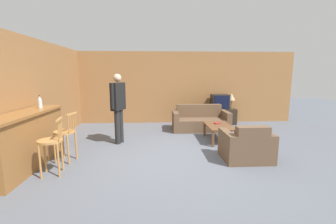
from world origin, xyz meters
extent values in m
plane|color=#565B66|center=(0.00, 0.00, 0.00)|extent=(24.00, 24.00, 0.00)
cube|color=#9E6B3D|center=(0.00, 3.61, 1.30)|extent=(9.40, 0.08, 2.60)
cube|color=#9E6B3D|center=(-3.19, 1.31, 1.30)|extent=(0.08, 8.61, 2.60)
cube|color=brown|center=(-2.86, -0.44, 0.51)|extent=(0.47, 2.10, 1.03)
cube|color=brown|center=(-2.86, -0.44, 1.05)|extent=(0.55, 2.16, 0.05)
cylinder|color=#B77F42|center=(-2.26, -0.78, 0.63)|extent=(0.48, 0.48, 0.04)
cylinder|color=#B77F42|center=(-2.43, -0.66, 0.30)|extent=(0.04, 0.04, 0.61)
cylinder|color=#B77F42|center=(-2.38, -0.95, 0.30)|extent=(0.04, 0.04, 0.61)
cylinder|color=#B77F42|center=(-2.14, -0.61, 0.30)|extent=(0.04, 0.04, 0.61)
cylinder|color=#B77F42|center=(-2.09, -0.90, 0.30)|extent=(0.04, 0.04, 0.61)
cylinder|color=#B77F42|center=(-2.11, -0.63, 0.81)|extent=(0.02, 0.02, 0.33)
cylinder|color=#B77F42|center=(-2.09, -0.71, 0.81)|extent=(0.02, 0.02, 0.33)
cylinder|color=#B77F42|center=(-2.08, -0.79, 0.81)|extent=(0.02, 0.02, 0.33)
cylinder|color=#B77F42|center=(-2.06, -0.87, 0.81)|extent=(0.02, 0.02, 0.33)
cube|color=#B77F42|center=(-2.08, -0.75, 1.00)|extent=(0.10, 0.35, 0.04)
cylinder|color=#B77F42|center=(-2.26, -0.15, 0.63)|extent=(0.49, 0.49, 0.04)
cylinder|color=#B77F42|center=(-2.37, 0.02, 0.30)|extent=(0.04, 0.04, 0.61)
cylinder|color=#B77F42|center=(-2.43, -0.27, 0.30)|extent=(0.04, 0.04, 0.61)
cylinder|color=#B77F42|center=(-2.09, -0.04, 0.30)|extent=(0.04, 0.04, 0.61)
cylinder|color=#B77F42|center=(-2.14, -0.32, 0.30)|extent=(0.04, 0.04, 0.61)
cylinder|color=#B77F42|center=(-2.06, -0.06, 0.81)|extent=(0.02, 0.02, 0.33)
cylinder|color=#B77F42|center=(-2.08, -0.15, 0.81)|extent=(0.02, 0.02, 0.33)
cylinder|color=#B77F42|center=(-2.09, -0.23, 0.81)|extent=(0.02, 0.02, 0.33)
cylinder|color=#B77F42|center=(-2.11, -0.31, 0.81)|extent=(0.02, 0.02, 0.33)
cube|color=#B77F42|center=(-2.08, -0.19, 1.00)|extent=(0.10, 0.35, 0.04)
cube|color=brown|center=(1.03, 2.33, 0.19)|extent=(1.47, 0.86, 0.38)
cube|color=brown|center=(1.03, 2.65, 0.59)|extent=(1.47, 0.22, 0.42)
cube|color=brown|center=(0.22, 2.33, 0.31)|extent=(0.16, 0.86, 0.61)
cube|color=brown|center=(1.84, 2.33, 0.31)|extent=(0.16, 0.86, 0.61)
cube|color=brown|center=(1.49, -0.23, 0.19)|extent=(0.64, 0.82, 0.38)
cube|color=brown|center=(1.49, -0.53, 0.58)|extent=(0.64, 0.22, 0.40)
cube|color=brown|center=(1.89, -0.23, 0.30)|extent=(0.16, 0.82, 0.60)
cube|color=brown|center=(1.09, -0.23, 0.30)|extent=(0.16, 0.82, 0.60)
cube|color=brown|center=(1.29, 1.13, 0.41)|extent=(0.65, 1.08, 0.04)
cube|color=brown|center=(1.01, 0.63, 0.20)|extent=(0.06, 0.06, 0.40)
cube|color=brown|center=(1.58, 0.63, 0.20)|extent=(0.06, 0.06, 0.40)
cube|color=brown|center=(1.01, 1.63, 0.20)|extent=(0.06, 0.06, 0.40)
cube|color=brown|center=(1.58, 1.63, 0.20)|extent=(0.06, 0.06, 0.40)
cube|color=#2D2319|center=(1.90, 3.25, 0.28)|extent=(1.16, 0.53, 0.56)
cube|color=black|center=(1.90, 3.25, 0.82)|extent=(0.60, 0.48, 0.51)
cube|color=black|center=(1.90, 3.01, 0.82)|extent=(0.53, 0.01, 0.44)
cylinder|color=silver|center=(-2.84, 0.14, 1.17)|extent=(0.08, 0.08, 0.18)
cone|color=silver|center=(-2.84, 0.14, 1.29)|extent=(0.07, 0.07, 0.08)
cylinder|color=black|center=(-2.84, 0.14, 1.34)|extent=(0.03, 0.03, 0.02)
cube|color=maroon|center=(1.30, 1.31, 0.45)|extent=(0.19, 0.18, 0.03)
cylinder|color=brown|center=(2.32, 3.25, 0.57)|extent=(0.16, 0.16, 0.02)
cylinder|color=brown|center=(2.32, 3.25, 0.73)|extent=(0.03, 0.03, 0.28)
cone|color=tan|center=(2.32, 3.25, 0.99)|extent=(0.28, 0.28, 0.25)
cylinder|color=black|center=(-1.33, 1.14, 0.44)|extent=(0.14, 0.14, 0.88)
cylinder|color=black|center=(-1.39, 0.99, 0.44)|extent=(0.14, 0.14, 0.88)
cube|color=black|center=(-1.36, 1.07, 1.23)|extent=(0.34, 0.48, 0.70)
cylinder|color=black|center=(-1.26, 1.29, 1.25)|extent=(0.09, 0.09, 0.64)
cylinder|color=black|center=(-1.46, 0.84, 1.25)|extent=(0.09, 0.09, 0.64)
sphere|color=tan|center=(-1.36, 1.07, 1.70)|extent=(0.20, 0.20, 0.20)
camera|label=1|loc=(-0.37, -4.69, 1.78)|focal=24.00mm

